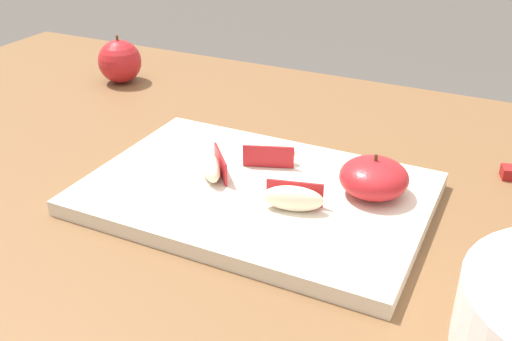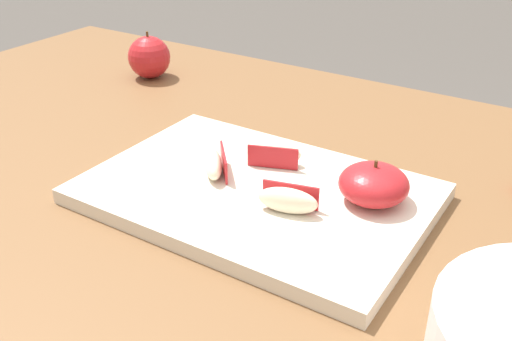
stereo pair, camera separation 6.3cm
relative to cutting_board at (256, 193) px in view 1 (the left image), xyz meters
name	(u,v)px [view 1 (the left image)]	position (x,y,z in m)	size (l,w,h in m)	color
dining_table	(281,270)	(0.03, 0.01, -0.10)	(1.48, 0.85, 0.73)	brown
cutting_board	(256,193)	(0.00, 0.00, 0.00)	(0.36, 0.25, 0.02)	beige
apple_half_skin_up	(374,178)	(0.12, 0.04, 0.03)	(0.07, 0.07, 0.05)	#B21E23
apple_wedge_front	(293,198)	(0.05, -0.03, 0.02)	(0.06, 0.04, 0.03)	beige
apple_wedge_right	(211,166)	(-0.06, 0.00, 0.02)	(0.06, 0.06, 0.03)	beige
apple_wedge_middle	(269,153)	(-0.01, 0.06, 0.02)	(0.07, 0.04, 0.03)	beige
whole_apple_crimson	(120,61)	(-0.37, 0.25, 0.03)	(0.07, 0.07, 0.08)	#B21E23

